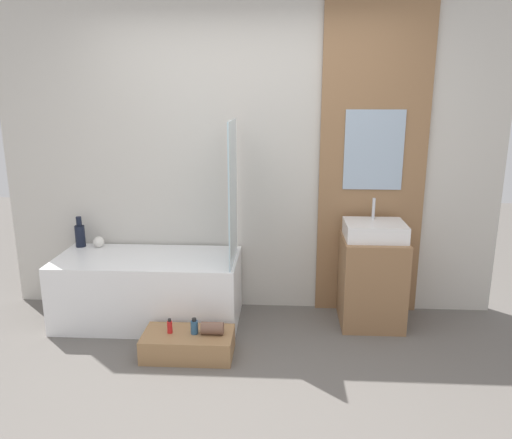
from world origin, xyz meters
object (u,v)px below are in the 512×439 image
wooden_step_bench (188,344)px  bottle_soap_secondary (194,327)px  vase_tall_dark (80,234)px  bathtub (149,289)px  vase_round_light (99,242)px  sink (375,230)px  bottle_soap_primary (170,327)px

wooden_step_bench → bottle_soap_secondary: bearing=0.0°
vase_tall_dark → bottle_soap_secondary: (1.12, -0.80, -0.44)m
wooden_step_bench → vase_tall_dark: vase_tall_dark is taller
bathtub → bottle_soap_secondary: bearing=-49.2°
vase_round_light → sink: bearing=-4.2°
vase_tall_dark → sink: bearing=-4.1°
bottle_soap_secondary → vase_tall_dark: bearing=144.7°
bathtub → sink: (1.83, 0.07, 0.51)m
bathtub → wooden_step_bench: (0.43, -0.55, -0.19)m
vase_tall_dark → bottle_soap_secondary: 1.44m
sink → bottle_soap_secondary: size_ratio=3.97×
bottle_soap_secondary → vase_round_light: bearing=140.5°
wooden_step_bench → bottle_soap_primary: size_ratio=5.93×
bottle_soap_primary → bottle_soap_secondary: bearing=0.0°
bathtub → bottle_soap_primary: size_ratio=13.51×
bottle_soap_primary → vase_round_light: bearing=134.7°
wooden_step_bench → vase_round_light: 1.31m
bathtub → bottle_soap_secondary: 0.73m
bottle_soap_primary → sink: bearing=22.0°
sink → bottle_soap_primary: (-1.53, -0.62, -0.57)m
wooden_step_bench → bottle_soap_secondary: bottle_soap_secondary is taller
bathtub → sink: sink is taller
vase_tall_dark → bottle_soap_primary: 1.31m
vase_tall_dark → vase_round_light: 0.17m
wooden_step_bench → bottle_soap_primary: bottle_soap_primary is taller
sink → vase_round_light: 2.33m
wooden_step_bench → vase_round_light: (-0.91, 0.79, 0.52)m
sink → vase_round_light: size_ratio=5.04×
vase_round_light → bottle_soap_secondary: 1.30m
sink → bottle_soap_secondary: bearing=-155.4°
bathtub → vase_tall_dark: 0.79m
bottle_soap_secondary → sink: bearing=24.6°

